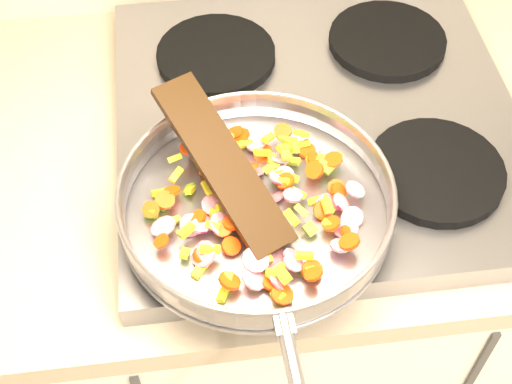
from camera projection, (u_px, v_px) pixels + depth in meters
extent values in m
cube|color=#939399|center=(317.00, 122.00, 1.08)|extent=(0.60, 0.60, 0.04)
cylinder|color=black|center=(235.00, 191.00, 0.96)|extent=(0.19, 0.19, 0.02)
cylinder|color=black|center=(436.00, 171.00, 0.99)|extent=(0.19, 0.19, 0.02)
cylinder|color=black|center=(216.00, 55.00, 1.14)|extent=(0.19, 0.19, 0.02)
cylinder|color=black|center=(387.00, 40.00, 1.16)|extent=(0.19, 0.19, 0.02)
cylinder|color=#9E9EA5|center=(256.00, 212.00, 0.93)|extent=(0.35, 0.35, 0.01)
torus|color=#9E9EA5|center=(256.00, 200.00, 0.91)|extent=(0.39, 0.39, 0.04)
torus|color=#9E9EA5|center=(256.00, 190.00, 0.89)|extent=(0.35, 0.35, 0.01)
cube|color=#9E9EA5|center=(284.00, 325.00, 0.79)|extent=(0.02, 0.03, 0.02)
cylinder|color=#FF3C09|center=(274.00, 227.00, 0.90)|extent=(0.02, 0.02, 0.01)
cylinder|color=#C1123C|center=(214.00, 144.00, 0.97)|extent=(0.03, 0.03, 0.01)
cube|color=#82A423|center=(151.00, 214.00, 0.92)|extent=(0.02, 0.02, 0.01)
cylinder|color=#C1123C|center=(227.00, 196.00, 0.94)|extent=(0.04, 0.04, 0.02)
cylinder|color=#C1123C|center=(247.00, 177.00, 0.94)|extent=(0.03, 0.04, 0.02)
cube|color=#82A423|center=(272.00, 168.00, 0.96)|extent=(0.03, 0.02, 0.01)
cylinder|color=#C1123C|center=(265.00, 225.00, 0.89)|extent=(0.05, 0.05, 0.01)
cube|color=#82A423|center=(189.00, 189.00, 0.94)|extent=(0.02, 0.02, 0.01)
cube|color=#82A423|center=(299.00, 193.00, 0.93)|extent=(0.02, 0.02, 0.02)
cube|color=yellow|center=(303.00, 144.00, 0.98)|extent=(0.02, 0.01, 0.01)
cylinder|color=#C1123C|center=(253.00, 279.00, 0.85)|extent=(0.04, 0.05, 0.03)
cube|color=yellow|center=(223.00, 295.00, 0.84)|extent=(0.02, 0.02, 0.01)
cylinder|color=#C1123C|center=(281.00, 159.00, 0.97)|extent=(0.03, 0.03, 0.02)
cylinder|color=#C1123C|center=(213.00, 205.00, 0.92)|extent=(0.03, 0.03, 0.01)
cylinder|color=#FF3C09|center=(230.00, 281.00, 0.84)|extent=(0.04, 0.04, 0.02)
cube|color=#82A423|center=(185.00, 253.00, 0.87)|extent=(0.02, 0.02, 0.01)
cylinder|color=#FF3C09|center=(252.00, 260.00, 0.87)|extent=(0.03, 0.03, 0.01)
cylinder|color=#C1123C|center=(256.00, 144.00, 0.98)|extent=(0.04, 0.03, 0.02)
cube|color=yellow|center=(187.00, 231.00, 0.88)|extent=(0.03, 0.02, 0.01)
cylinder|color=#FF3C09|center=(222.00, 172.00, 0.95)|extent=(0.03, 0.03, 0.03)
cylinder|color=#C1123C|center=(293.00, 258.00, 0.86)|extent=(0.03, 0.04, 0.02)
cube|color=yellow|center=(213.00, 212.00, 0.92)|extent=(0.01, 0.02, 0.01)
cylinder|color=#FF3C09|center=(347.00, 232.00, 0.89)|extent=(0.02, 0.02, 0.02)
cube|color=yellow|center=(241.00, 145.00, 0.98)|extent=(0.03, 0.02, 0.02)
cylinder|color=#C1123C|center=(206.00, 223.00, 0.90)|extent=(0.03, 0.03, 0.02)
cylinder|color=#FF3C09|center=(283.00, 132.00, 0.99)|extent=(0.03, 0.03, 0.02)
cube|color=#82A423|center=(293.00, 178.00, 0.94)|extent=(0.02, 0.02, 0.01)
cube|color=yellow|center=(210.00, 249.00, 0.86)|extent=(0.03, 0.02, 0.01)
cube|color=yellow|center=(258.00, 279.00, 0.86)|extent=(0.02, 0.03, 0.02)
cylinder|color=#FF3C09|center=(254.00, 255.00, 0.87)|extent=(0.03, 0.03, 0.02)
cylinder|color=#FF3C09|center=(234.00, 132.00, 0.99)|extent=(0.03, 0.03, 0.02)
cube|color=yellow|center=(175.00, 158.00, 0.96)|extent=(0.02, 0.02, 0.01)
cube|color=yellow|center=(298.00, 267.00, 0.87)|extent=(0.02, 0.02, 0.02)
cube|color=yellow|center=(221.00, 176.00, 0.96)|extent=(0.03, 0.02, 0.01)
cylinder|color=#C1123C|center=(352.00, 217.00, 0.91)|extent=(0.04, 0.03, 0.03)
cube|color=yellow|center=(267.00, 255.00, 0.87)|extent=(0.01, 0.02, 0.01)
cylinder|color=#C1123C|center=(293.00, 195.00, 0.91)|extent=(0.03, 0.03, 0.01)
cube|color=yellow|center=(329.00, 225.00, 0.89)|extent=(0.02, 0.02, 0.01)
cylinder|color=#FF3C09|center=(151.00, 209.00, 0.90)|extent=(0.03, 0.02, 0.02)
cube|color=yellow|center=(172.00, 221.00, 0.91)|extent=(0.02, 0.02, 0.01)
cylinder|color=#FF3C09|center=(223.00, 229.00, 0.89)|extent=(0.03, 0.03, 0.01)
cylinder|color=#C1123C|center=(328.00, 206.00, 0.93)|extent=(0.05, 0.04, 0.03)
cube|color=yellow|center=(200.00, 270.00, 0.87)|extent=(0.02, 0.03, 0.01)
cube|color=yellow|center=(245.00, 142.00, 0.98)|extent=(0.02, 0.01, 0.01)
cylinder|color=#FF3C09|center=(339.00, 191.00, 0.93)|extent=(0.03, 0.03, 0.02)
cylinder|color=#FF3C09|center=(349.00, 242.00, 0.87)|extent=(0.04, 0.04, 0.02)
cube|color=#82A423|center=(310.00, 229.00, 0.89)|extent=(0.02, 0.02, 0.02)
cube|color=yellow|center=(208.00, 188.00, 0.93)|extent=(0.02, 0.02, 0.02)
cube|color=yellow|center=(276.00, 271.00, 0.85)|extent=(0.03, 0.02, 0.01)
cylinder|color=#FF3C09|center=(331.00, 224.00, 0.89)|extent=(0.03, 0.03, 0.02)
cube|color=#82A423|center=(280.00, 172.00, 0.95)|extent=(0.03, 0.02, 0.02)
cube|color=#82A423|center=(286.00, 140.00, 0.98)|extent=(0.02, 0.03, 0.01)
cylinder|color=#FF3C09|center=(203.00, 258.00, 0.88)|extent=(0.03, 0.03, 0.03)
cube|color=#82A423|center=(264.00, 198.00, 0.92)|extent=(0.01, 0.02, 0.01)
cylinder|color=#FF3C09|center=(172.00, 191.00, 0.93)|extent=(0.03, 0.03, 0.02)
cube|color=#82A423|center=(284.00, 275.00, 0.84)|extent=(0.02, 0.03, 0.02)
cylinder|color=#FF3C09|center=(187.00, 148.00, 0.96)|extent=(0.03, 0.03, 0.02)
cylinder|color=#C1123C|center=(355.00, 189.00, 0.92)|extent=(0.03, 0.04, 0.02)
cylinder|color=#C1123C|center=(284.00, 175.00, 0.95)|extent=(0.04, 0.04, 0.01)
cylinder|color=#FF3C09|center=(314.00, 170.00, 0.94)|extent=(0.03, 0.04, 0.02)
cylinder|color=#FF3C09|center=(312.00, 270.00, 0.86)|extent=(0.04, 0.04, 0.02)
cylinder|color=#C1123C|center=(279.00, 178.00, 0.94)|extent=(0.03, 0.04, 0.02)
cube|color=yellow|center=(176.00, 175.00, 0.94)|extent=(0.02, 0.02, 0.01)
cube|color=yellow|center=(244.00, 221.00, 0.89)|extent=(0.02, 0.02, 0.01)
cylinder|color=#FF3C09|center=(251.00, 166.00, 0.94)|extent=(0.03, 0.03, 0.02)
cylinder|color=#FF3C09|center=(199.00, 217.00, 0.90)|extent=(0.03, 0.03, 0.02)
cube|color=yellow|center=(154.00, 208.00, 0.91)|extent=(0.02, 0.02, 0.01)
cylinder|color=#C1123C|center=(240.00, 191.00, 0.92)|extent=(0.04, 0.04, 0.01)
cube|color=#82A423|center=(295.00, 145.00, 0.98)|extent=(0.01, 0.03, 0.02)
cube|color=yellow|center=(213.00, 225.00, 0.89)|extent=(0.02, 0.02, 0.01)
cube|color=#82A423|center=(293.00, 161.00, 0.96)|extent=(0.02, 0.02, 0.01)
cylinder|color=#FF3C09|center=(165.00, 200.00, 0.91)|extent=(0.04, 0.04, 0.01)
cylinder|color=#FF3C09|center=(323.00, 210.00, 0.91)|extent=(0.03, 0.03, 0.03)
cube|color=yellow|center=(220.00, 212.00, 0.91)|extent=(0.01, 0.02, 0.02)
cube|color=yellow|center=(292.00, 217.00, 0.89)|extent=(0.02, 0.03, 0.01)
cube|color=#82A423|center=(301.00, 133.00, 0.98)|extent=(0.02, 0.02, 0.02)
cube|color=#82A423|center=(331.00, 160.00, 0.97)|extent=(0.02, 0.02, 0.01)
cylinder|color=#FF3C09|center=(257.00, 201.00, 0.92)|extent=(0.03, 0.03, 0.02)
cube|color=#82A423|center=(276.00, 160.00, 0.97)|extent=(0.02, 0.02, 0.02)
cylinder|color=#FF3C09|center=(263.00, 154.00, 0.98)|extent=(0.04, 0.04, 0.02)
cylinder|color=#FF3C09|center=(202.00, 256.00, 0.88)|extent=(0.03, 0.03, 0.02)
cube|color=yellow|center=(263.00, 153.00, 0.97)|extent=(0.03, 0.02, 0.02)
cylinder|color=#C1123C|center=(346.00, 229.00, 0.90)|extent=(0.05, 0.05, 0.00)
cylinder|color=#C1123C|center=(194.00, 145.00, 0.97)|extent=(0.03, 0.03, 0.02)
cube|color=#82A423|center=(325.00, 167.00, 0.95)|extent=(0.02, 0.03, 0.01)
cylinder|color=#FF3C09|center=(313.00, 274.00, 0.84)|extent=(0.03, 0.03, 0.01)
cylinder|color=#C1123C|center=(207.00, 174.00, 0.94)|extent=(0.03, 0.02, 0.02)
cube|color=#82A423|center=(205.00, 146.00, 0.99)|extent=(0.02, 0.02, 0.01)
cube|color=#82A423|center=(327.00, 206.00, 0.91)|extent=(0.02, 0.02, 0.02)
cylinder|color=#FF3C09|center=(306.00, 150.00, 0.98)|extent=(0.04, 0.04, 0.01)
cylinder|color=#FF3C09|center=(161.00, 241.00, 0.87)|extent=(0.03, 0.03, 0.02)
cylinder|color=#C1123C|center=(190.00, 225.00, 0.90)|extent=(0.04, 0.03, 0.03)
cube|color=yellow|center=(318.00, 200.00, 0.93)|extent=(0.03, 0.01, 0.02)
cube|color=yellow|center=(282.00, 181.00, 0.93)|extent=(0.02, 0.02, 0.02)
cube|color=yellow|center=(284.00, 148.00, 0.96)|extent=(0.02, 0.02, 0.02)
cylinder|color=#C1123C|center=(279.00, 280.00, 0.85)|extent=(0.03, 0.04, 0.03)
cylinder|color=#FF3C09|center=(233.00, 222.00, 0.89)|extent=(0.04, 0.04, 0.01)
cylinder|color=#FF3C09|center=(333.00, 160.00, 0.95)|extent=(0.03, 0.03, 0.01)
cube|color=#82A423|center=(310.00, 271.00, 0.85)|extent=(0.01, 0.02, 0.01)
cylinder|color=#C1123C|center=(256.00, 260.00, 0.85)|extent=(0.04, 0.04, 0.01)
cube|color=#82A423|center=(227.00, 143.00, 0.97)|extent=(0.02, 0.02, 0.02)
cube|color=yellow|center=(285.00, 153.00, 0.97)|extent=(0.02, 0.02, 0.01)
cube|color=yellow|center=(278.00, 295.00, 0.84)|extent=(0.02, 0.02, 0.01)
cylinder|color=#FF3C09|center=(241.00, 136.00, 0.99)|extent=(0.03, 0.03, 0.02)
cylinder|color=#C1123C|center=(341.00, 202.00, 0.91)|extent=(0.03, 0.04, 0.02)
cylinder|color=#C1123C|center=(341.00, 245.00, 0.87)|extent=(0.04, 0.04, 0.01)
cylinder|color=#FF3C09|center=(285.00, 181.00, 0.93)|extent=(0.03, 0.03, 0.01)
cylinder|color=#C1123C|center=(281.00, 228.00, 0.89)|extent=(0.03, 0.03, 0.02)
cube|color=yellow|center=(227.00, 135.00, 0.98)|extent=(0.02, 0.02, 0.02)
cylinder|color=#FF3C09|center=(350.00, 216.00, 0.92)|extent=(0.03, 0.03, 0.01)
cube|color=#82A423|center=(264.00, 212.00, 0.90)|extent=(0.02, 0.03, 0.02)
cylinder|color=#C1123C|center=(311.00, 147.00, 0.99)|extent=(0.04, 0.04, 0.02)
cylinder|color=#FF3C09|center=(282.00, 295.00, 0.84)|extent=(0.03, 0.03, 0.01)
cube|color=#82A423|center=(276.00, 273.00, 0.85)|extent=(0.03, 0.02, 0.02)
cylinder|color=#C1123C|center=(272.00, 257.00, 0.88)|extent=(0.05, 0.05, 0.01)
cube|color=yellow|center=(268.00, 138.00, 0.98)|extent=(0.02, 0.02, 0.01)
cylinder|color=#C1123C|center=(259.00, 245.00, 0.88)|extent=(0.03, 0.03, 0.03)
cylinder|color=#FF3C09|center=(206.00, 172.00, 0.96)|extent=(0.02, 0.02, 0.02)
cube|color=#82A423|center=(336.00, 159.00, 0.96)|extent=(0.02, 0.02, 0.02)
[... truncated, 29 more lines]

